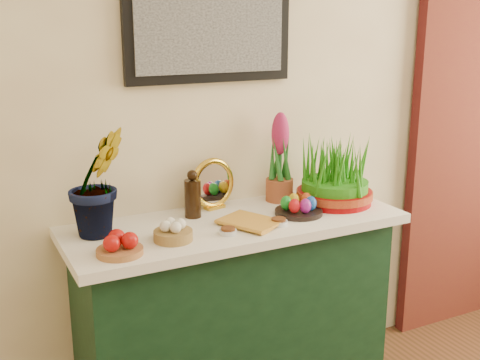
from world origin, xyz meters
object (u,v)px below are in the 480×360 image
book (237,227)px  mirror (213,184)px  sideboard (235,321)px  hyacinth_green (97,164)px  wheatgrass_sabzeh (335,177)px

book → mirror: bearing=56.2°
sideboard → hyacinth_green: size_ratio=2.35×
sideboard → mirror: bearing=94.0°
hyacinth_green → wheatgrass_sabzeh: size_ratio=1.62×
mirror → sideboard: bearing=-86.0°
sideboard → wheatgrass_sabzeh: 0.77m
hyacinth_green → book: 0.58m
sideboard → wheatgrass_sabzeh: bearing=0.0°
hyacinth_green → mirror: 0.56m
hyacinth_green → book: hyacinth_green is taller
sideboard → hyacinth_green: 0.92m
hyacinth_green → mirror: hyacinth_green is taller
mirror → hyacinth_green: bearing=-168.0°
wheatgrass_sabzeh → mirror: bearing=160.3°
mirror → book: mirror is taller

